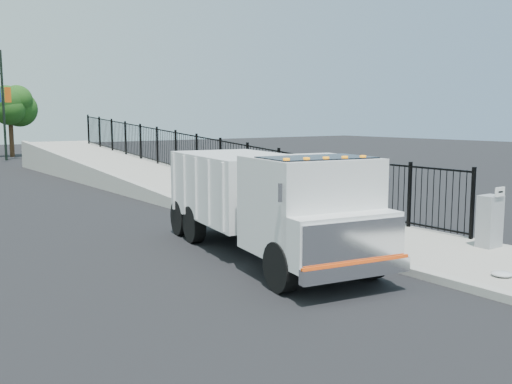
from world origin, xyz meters
TOP-DOWN VIEW (x-y plane):
  - ground at (0.00, 0.00)m, footprint 120.00×120.00m
  - sidewalk at (1.93, -2.00)m, footprint 3.55×12.00m
  - curb at (0.00, -2.00)m, footprint 0.30×12.00m
  - ramp at (2.12, 16.00)m, footprint 3.95×24.06m
  - iron_fence at (3.55, 12.00)m, footprint 0.10×28.00m
  - truck at (-1.51, -0.06)m, footprint 3.46×7.52m
  - worker at (0.79, -1.22)m, footprint 0.58×0.71m
  - utility_cabinet at (3.10, -2.78)m, footprint 0.55×0.40m
  - arrow_sign at (3.10, -3.00)m, footprint 0.35×0.04m
  - debris at (0.98, -4.40)m, footprint 0.41×0.41m
  - tree_1 at (1.60, 38.40)m, footprint 2.65×2.65m

SIDE VIEW (x-z plane):
  - ground at x=0.00m, z-range 0.00..0.00m
  - ramp at x=2.12m, z-range -1.60..1.60m
  - sidewalk at x=1.93m, z-range 0.00..0.12m
  - curb at x=0.00m, z-range 0.00..0.16m
  - debris at x=0.98m, z-range 0.12..0.22m
  - utility_cabinet at x=3.10m, z-range 0.12..1.37m
  - iron_fence at x=3.55m, z-range 0.00..1.80m
  - worker at x=0.79m, z-range 0.12..1.80m
  - truck at x=-1.51m, z-range 0.16..2.63m
  - arrow_sign at x=3.10m, z-range 1.37..1.59m
  - tree_1 at x=1.60m, z-range 1.28..6.61m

